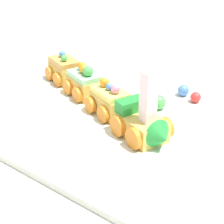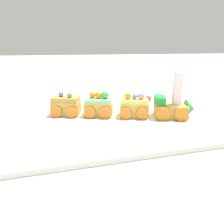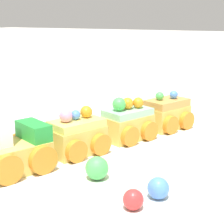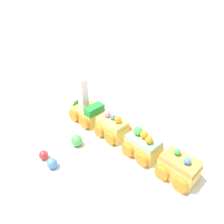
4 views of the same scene
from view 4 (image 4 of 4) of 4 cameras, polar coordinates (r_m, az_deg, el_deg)
The scene contains 9 objects.
ground_plane at distance 0.58m, azimuth 2.91°, elevation -8.07°, with size 10.00×10.00×0.00m, color beige.
display_board at distance 0.58m, azimuth 2.92°, elevation -7.63°, with size 0.73×0.45×0.01m, color silver.
cake_train_locomotive at distance 0.63m, azimuth -6.87°, elevation 0.56°, with size 0.12×0.10×0.12m.
cake_car_lemon at distance 0.57m, azimuth 0.08°, elevation -3.99°, with size 0.09×0.09×0.07m.
cake_car_mint at distance 0.52m, azimuth 8.03°, elevation -8.69°, with size 0.09×0.09×0.07m.
cake_car_caramel at distance 0.49m, azimuth 17.05°, elevation -13.87°, with size 0.09×0.09×0.07m.
gumball_blue at distance 0.51m, azimuth -15.39°, elevation -12.80°, with size 0.02×0.02×0.02m, color #4C84E0.
gumball_red at distance 0.54m, azimuth -17.46°, elevation -10.66°, with size 0.02×0.02×0.02m, color red.
gumball_green at distance 0.55m, azimuth -9.22°, elevation -7.37°, with size 0.03×0.03×0.03m, color #4CBC56.
Camera 4 is at (-0.15, 0.40, 0.39)m, focal length 35.00 mm.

